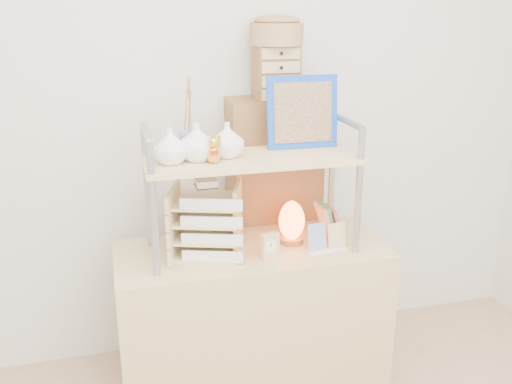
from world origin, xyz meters
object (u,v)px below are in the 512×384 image
Objects in this scene: cabinet at (273,229)px; salt_lamp at (291,222)px; letter_tray at (207,224)px; desk at (252,322)px.

salt_lamp is at bearing -91.61° from cabinet.
letter_tray is 0.39m from salt_lamp.
cabinet is 3.93× the size of letter_tray.
salt_lamp is (0.39, 0.02, -0.03)m from letter_tray.
letter_tray is at bearing -177.36° from salt_lamp.
cabinet is at bearing 60.62° from desk.
desk is 6.06× the size of salt_lamp.
letter_tray is (-0.20, 0.00, 0.51)m from desk.
cabinet is 0.39m from salt_lamp.
salt_lamp is (0.19, 0.02, 0.48)m from desk.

